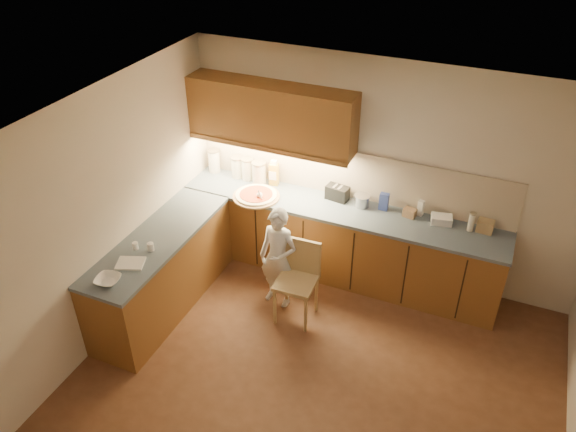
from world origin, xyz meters
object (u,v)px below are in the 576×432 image
object	(u,v)px
pizza_on_board	(256,196)
child	(278,258)
oil_jug	(274,174)
toaster	(337,193)
wooden_chair	(298,275)

from	to	relation	value
pizza_on_board	child	bearing A→B (deg)	-47.19
oil_jug	toaster	size ratio (longest dim) A/B	1.18
pizza_on_board	wooden_chair	distance (m)	1.14
wooden_chair	oil_jug	size ratio (longest dim) A/B	2.81
child	toaster	size ratio (longest dim) A/B	4.37
pizza_on_board	wooden_chair	size ratio (longest dim) A/B	0.60
pizza_on_board	toaster	size ratio (longest dim) A/B	1.99
wooden_chair	oil_jug	distance (m)	1.38
toaster	wooden_chair	bearing A→B (deg)	-85.20
pizza_on_board	child	world-z (taller)	child
pizza_on_board	oil_jug	size ratio (longest dim) A/B	1.69
oil_jug	child	bearing A→B (deg)	-63.28
oil_jug	pizza_on_board	bearing A→B (deg)	-100.26
pizza_on_board	toaster	xyz separation A→B (m)	(0.88, 0.34, 0.06)
child	oil_jug	distance (m)	1.15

